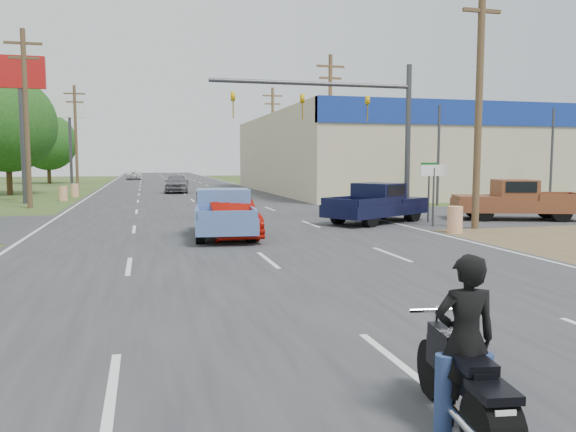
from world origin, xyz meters
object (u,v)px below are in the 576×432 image
object	(u,v)px
rider	(465,350)
navy_pickup	(378,203)
red_convertible	(230,218)
blue_pickup	(223,213)
distant_car_white	(134,176)
motorcycle	(466,389)
distant_car_grey	(177,183)
distant_car_silver	(180,179)
brown_pickup	(513,200)

from	to	relation	value
rider	navy_pickup	size ratio (longest dim) A/B	0.31
red_convertible	blue_pickup	bearing A→B (deg)	115.81
distant_car_white	motorcycle	bearing A→B (deg)	92.86
motorcycle	navy_pickup	world-z (taller)	navy_pickup
navy_pickup	distant_car_grey	size ratio (longest dim) A/B	1.16
rider	distant_car_grey	xyz separation A→B (m)	(-0.29, 43.76, -0.04)
motorcycle	distant_car_grey	xyz separation A→B (m)	(-0.28, 43.82, 0.33)
red_convertible	rider	xyz separation A→B (m)	(0.09, -14.65, 0.14)
distant_car_silver	distant_car_white	world-z (taller)	distant_car_white
rider	distant_car_grey	distance (m)	43.77
rider	red_convertible	bearing A→B (deg)	-81.32
red_convertible	distant_car_grey	xyz separation A→B (m)	(-0.20, 29.12, 0.10)
red_convertible	distant_car_grey	bearing A→B (deg)	88.56
distant_car_white	distant_car_silver	bearing A→B (deg)	105.52
rider	distant_car_grey	world-z (taller)	rider
brown_pickup	distant_car_silver	size ratio (longest dim) A/B	1.42
rider	navy_pickup	xyz separation A→B (m)	(6.87, 17.84, 0.03)
blue_pickup	navy_pickup	bearing A→B (deg)	26.60
red_convertible	distant_car_silver	bearing A→B (deg)	86.78
navy_pickup	distant_car_grey	distance (m)	26.90
distant_car_grey	distant_car_silver	world-z (taller)	distant_car_grey
blue_pickup	distant_car_silver	distance (m)	46.10
brown_pickup	distant_car_white	xyz separation A→B (m)	(-17.70, 62.80, -0.31)
distant_car_silver	blue_pickup	bearing A→B (deg)	-93.98
blue_pickup	navy_pickup	distance (m)	7.69
motorcycle	brown_pickup	world-z (taller)	brown_pickup
rider	distant_car_grey	bearing A→B (deg)	-81.29
blue_pickup	brown_pickup	xyz separation A→B (m)	(13.59, 2.42, 0.07)
motorcycle	rider	distance (m)	0.37
distant_car_grey	navy_pickup	bearing A→B (deg)	-70.42
blue_pickup	distant_car_grey	world-z (taller)	blue_pickup
rider	motorcycle	bearing A→B (deg)	90.00
distant_car_white	red_convertible	bearing A→B (deg)	93.48
navy_pickup	distant_car_grey	bearing A→B (deg)	165.07
blue_pickup	brown_pickup	world-z (taller)	brown_pickup
brown_pickup	distant_car_silver	distance (m)	45.35
distant_car_silver	rider	bearing A→B (deg)	-93.32
rider	blue_pickup	bearing A→B (deg)	-80.61
blue_pickup	brown_pickup	bearing A→B (deg)	15.14
motorcycle	distant_car_silver	distance (m)	61.15
navy_pickup	distant_car_silver	world-z (taller)	navy_pickup
rider	brown_pickup	distance (m)	21.94
brown_pickup	motorcycle	bearing A→B (deg)	162.37
navy_pickup	distant_car_white	bearing A→B (deg)	159.86
blue_pickup	brown_pickup	distance (m)	13.81
distant_car_grey	distant_car_silver	xyz separation A→B (m)	(1.32, 17.32, -0.20)
blue_pickup	rider	bearing A→B (deg)	-83.92
navy_pickup	brown_pickup	distance (m)	6.46
distant_car_silver	distant_car_white	bearing A→B (deg)	103.43
blue_pickup	red_convertible	bearing A→B (deg)	-57.32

